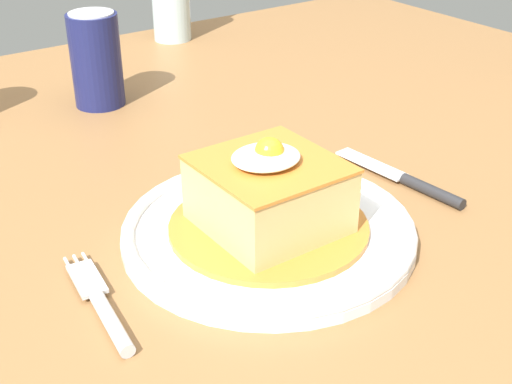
# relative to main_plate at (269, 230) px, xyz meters

# --- Properties ---
(dining_table) EXTENTS (1.47, 1.09, 0.76)m
(dining_table) POSITION_rel_main_plate_xyz_m (0.02, 0.15, -0.10)
(dining_table) COLOR olive
(dining_table) RESTS_ON ground_plane
(main_plate) EXTENTS (0.27, 0.27, 0.02)m
(main_plate) POSITION_rel_main_plate_xyz_m (0.00, 0.00, 0.00)
(main_plate) COLOR white
(main_plate) RESTS_ON dining_table
(sandwich_meal) EXTENTS (0.18, 0.18, 0.09)m
(sandwich_meal) POSITION_rel_main_plate_xyz_m (-0.00, 0.00, 0.03)
(sandwich_meal) COLOR orange
(sandwich_meal) RESTS_ON main_plate
(fork) EXTENTS (0.03, 0.14, 0.01)m
(fork) POSITION_rel_main_plate_xyz_m (-0.17, -0.01, -0.00)
(fork) COLOR silver
(fork) RESTS_ON dining_table
(knife) EXTENTS (0.03, 0.17, 0.01)m
(knife) POSITION_rel_main_plate_xyz_m (0.18, -0.01, -0.00)
(knife) COLOR #262628
(knife) RESTS_ON dining_table
(soda_can) EXTENTS (0.07, 0.07, 0.12)m
(soda_can) POSITION_rel_main_plate_xyz_m (0.02, 0.40, 0.05)
(soda_can) COLOR #191E51
(soda_can) RESTS_ON dining_table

